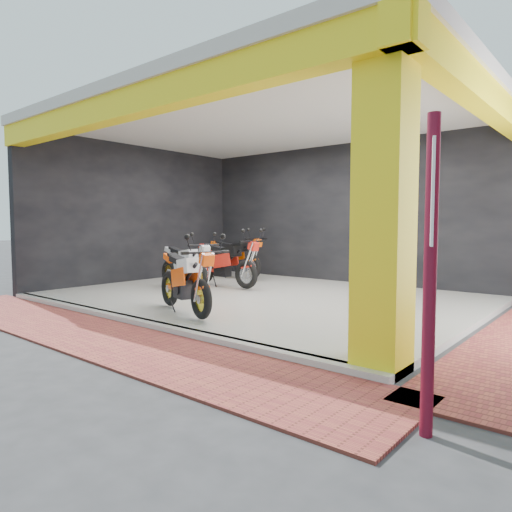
# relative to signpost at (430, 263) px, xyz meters

# --- Properties ---
(ground) EXTENTS (80.00, 80.00, 0.00)m
(ground) POSITION_rel_signpost_xyz_m (-4.60, 1.88, -1.26)
(ground) COLOR #2D2D30
(ground) RESTS_ON ground
(showroom_floor) EXTENTS (8.00, 6.00, 0.10)m
(showroom_floor) POSITION_rel_signpost_xyz_m (-4.60, 3.88, -1.21)
(showroom_floor) COLOR white
(showroom_floor) RESTS_ON ground
(showroom_ceiling) EXTENTS (8.40, 6.40, 0.20)m
(showroom_ceiling) POSITION_rel_signpost_xyz_m (-4.60, 3.88, 2.34)
(showroom_ceiling) COLOR beige
(showroom_ceiling) RESTS_ON corner_column
(back_wall) EXTENTS (8.20, 0.20, 3.50)m
(back_wall) POSITION_rel_signpost_xyz_m (-4.60, 6.98, 0.49)
(back_wall) COLOR black
(back_wall) RESTS_ON ground
(left_wall) EXTENTS (0.20, 6.20, 3.50)m
(left_wall) POSITION_rel_signpost_xyz_m (-8.70, 3.88, 0.49)
(left_wall) COLOR black
(left_wall) RESTS_ON ground
(corner_column) EXTENTS (0.50, 0.50, 3.50)m
(corner_column) POSITION_rel_signpost_xyz_m (-0.85, 1.13, 0.49)
(corner_column) COLOR yellow
(corner_column) RESTS_ON ground
(header_beam_front) EXTENTS (8.40, 0.30, 0.40)m
(header_beam_front) POSITION_rel_signpost_xyz_m (-4.60, 0.88, 2.04)
(header_beam_front) COLOR yellow
(header_beam_front) RESTS_ON corner_column
(header_beam_right) EXTENTS (0.30, 6.40, 0.40)m
(header_beam_right) POSITION_rel_signpost_xyz_m (-0.60, 3.88, 2.04)
(header_beam_right) COLOR yellow
(header_beam_right) RESTS_ON corner_column
(floor_kerb) EXTENTS (8.00, 0.20, 0.10)m
(floor_kerb) POSITION_rel_signpost_xyz_m (-4.60, 0.86, -1.21)
(floor_kerb) COLOR white
(floor_kerb) RESTS_ON ground
(paver_front) EXTENTS (9.00, 1.40, 0.03)m
(paver_front) POSITION_rel_signpost_xyz_m (-4.60, 0.08, -1.24)
(paver_front) COLOR #9C4133
(paver_front) RESTS_ON ground
(signpost) EXTENTS (0.13, 0.31, 2.29)m
(signpost) POSITION_rel_signpost_xyz_m (0.00, 0.00, 0.00)
(signpost) COLOR #5B0D1E
(signpost) RESTS_ON ground
(moto_hero) EXTENTS (2.15, 1.37, 1.23)m
(moto_hero) POSITION_rel_signpost_xyz_m (-3.78, 1.38, -0.54)
(moto_hero) COLOR #FF500A
(moto_hero) RESTS_ON showroom_floor
(moto_row_a) EXTENTS (2.08, 1.10, 1.21)m
(moto_row_a) POSITION_rel_signpost_xyz_m (-5.79, 3.24, -0.55)
(moto_row_a) COLOR #A8ABB0
(moto_row_a) RESTS_ON showroom_floor
(moto_row_b) EXTENTS (2.10, 0.81, 1.27)m
(moto_row_b) POSITION_rel_signpost_xyz_m (-5.34, 4.21, -0.52)
(moto_row_b) COLOR red
(moto_row_b) RESTS_ON showroom_floor
(moto_row_d) EXTENTS (2.12, 0.85, 1.28)m
(moto_row_d) POSITION_rel_signpost_xyz_m (-6.35, 5.57, -0.52)
(moto_row_d) COLOR #FD5A0A
(moto_row_d) RESTS_ON showroom_floor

